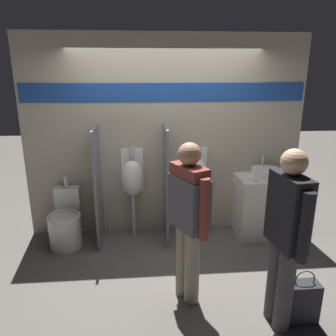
% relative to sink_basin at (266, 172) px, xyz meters
% --- Properties ---
extents(ground_plane, '(16.00, 16.00, 0.00)m').
position_rel_sink_basin_xyz_m(ground_plane, '(-1.35, -0.35, -0.90)').
color(ground_plane, '#5B5651').
extents(display_wall, '(3.78, 0.07, 2.70)m').
position_rel_sink_basin_xyz_m(display_wall, '(-1.35, 0.25, 0.46)').
color(display_wall, '#B2A893').
rests_on(display_wall, ground_plane).
extents(sink_counter, '(0.87, 0.54, 0.85)m').
position_rel_sink_basin_xyz_m(sink_counter, '(0.05, -0.06, -0.48)').
color(sink_counter, silver).
rests_on(sink_counter, ground_plane).
extents(sink_basin, '(0.39, 0.39, 0.25)m').
position_rel_sink_basin_xyz_m(sink_basin, '(0.00, 0.00, 0.00)').
color(sink_basin, white).
rests_on(sink_basin, sink_counter).
extents(cell_phone, '(0.07, 0.14, 0.01)m').
position_rel_sink_basin_xyz_m(cell_phone, '(-0.21, -0.16, -0.05)').
color(cell_phone, '#B7B7BC').
rests_on(cell_phone, sink_counter).
extents(divider_near_counter, '(0.03, 0.58, 1.56)m').
position_rel_sink_basin_xyz_m(divider_near_counter, '(-2.26, -0.07, -0.12)').
color(divider_near_counter, slate).
rests_on(divider_near_counter, ground_plane).
extents(divider_mid, '(0.03, 0.58, 1.56)m').
position_rel_sink_basin_xyz_m(divider_mid, '(-1.37, -0.07, -0.12)').
color(divider_mid, slate).
rests_on(divider_mid, ground_plane).
extents(urinal_near_counter, '(0.31, 0.26, 1.25)m').
position_rel_sink_basin_xyz_m(urinal_near_counter, '(-1.81, 0.09, -0.07)').
color(urinal_near_counter, silver).
rests_on(urinal_near_counter, ground_plane).
extents(urinal_far, '(0.31, 0.26, 1.25)m').
position_rel_sink_basin_xyz_m(urinal_far, '(-0.93, 0.09, -0.07)').
color(urinal_far, silver).
rests_on(urinal_far, ground_plane).
extents(toilet, '(0.43, 0.60, 0.87)m').
position_rel_sink_basin_xyz_m(toilet, '(-2.70, -0.12, -0.61)').
color(toilet, white).
rests_on(toilet, ground_plane).
extents(person_in_vest, '(0.37, 0.52, 1.62)m').
position_rel_sink_basin_xyz_m(person_in_vest, '(-1.26, -1.31, 0.04)').
color(person_in_vest, gray).
rests_on(person_in_vest, ground_plane).
extents(person_with_lanyard, '(0.23, 0.57, 1.65)m').
position_rel_sink_basin_xyz_m(person_with_lanyard, '(-0.48, -1.72, 0.01)').
color(person_with_lanyard, '#3D3D42').
rests_on(person_with_lanyard, ground_plane).
extents(shopping_bag, '(0.29, 0.16, 0.53)m').
position_rel_sink_basin_xyz_m(shopping_bag, '(-0.25, -1.72, -0.70)').
color(shopping_bag, '#232328').
rests_on(shopping_bag, ground_plane).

